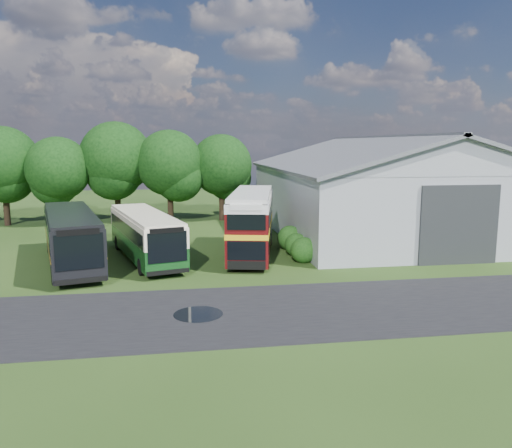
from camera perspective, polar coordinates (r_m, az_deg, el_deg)
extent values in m
plane|color=#203812|center=(25.58, -3.51, -7.91)|extent=(120.00, 120.00, 0.00)
cube|color=black|center=(23.23, 4.70, -9.71)|extent=(60.00, 8.00, 0.02)
cylinder|color=black|center=(22.64, -6.62, -10.25)|extent=(2.20, 2.20, 0.01)
cube|color=gray|center=(44.14, 14.16, 2.70)|extent=(18.00, 24.00, 5.50)
cube|color=#2D3033|center=(33.49, 22.21, -0.12)|extent=(5.20, 0.18, 5.00)
cylinder|color=black|center=(51.65, -26.62, 1.74)|extent=(0.56, 0.56, 3.42)
sphere|color=black|center=(51.35, -26.95, 6.37)|extent=(6.46, 6.46, 6.46)
cylinder|color=black|center=(49.40, -21.42, 1.58)|extent=(0.56, 0.56, 3.06)
sphere|color=black|center=(49.09, -21.68, 5.91)|extent=(5.78, 5.78, 5.78)
cylinder|color=black|center=(49.81, -15.50, 2.25)|extent=(0.56, 0.56, 3.60)
sphere|color=black|center=(49.50, -15.71, 7.31)|extent=(6.80, 6.80, 6.80)
cylinder|color=black|center=(48.51, -9.74, 2.10)|extent=(0.56, 0.56, 3.31)
sphere|color=black|center=(48.19, -9.87, 6.88)|extent=(6.26, 6.26, 6.26)
cylinder|color=black|center=(49.49, -3.93, 2.26)|extent=(0.56, 0.56, 3.17)
sphere|color=black|center=(49.18, -3.98, 6.75)|extent=(5.98, 5.98, 5.98)
sphere|color=#194714|center=(32.23, 5.45, -4.34)|extent=(1.70, 1.70, 1.70)
sphere|color=#194714|center=(34.12, 4.62, -3.57)|extent=(1.60, 1.60, 1.60)
sphere|color=#194714|center=(36.02, 3.87, -2.88)|extent=(1.80, 1.80, 1.80)
cube|color=#0F3A14|center=(33.27, -12.55, -1.13)|extent=(5.56, 11.41, 2.77)
cube|color=#4C0A0C|center=(33.52, -0.49, 0.28)|extent=(4.62, 10.46, 4.06)
cube|color=black|center=(33.09, -20.34, -1.28)|extent=(5.83, 12.43, 3.01)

